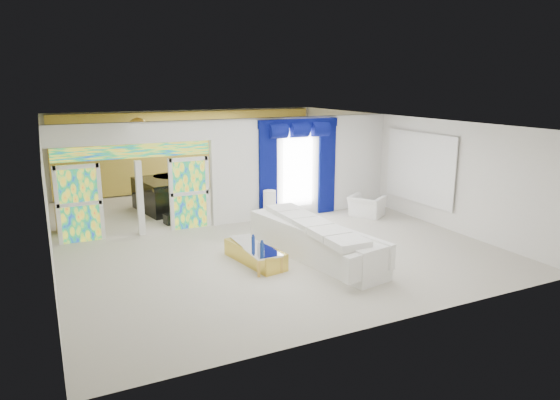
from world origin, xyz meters
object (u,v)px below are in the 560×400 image
white_sofa (314,242)px  coffee_table (255,254)px  grand_piano (166,195)px  console_table (279,215)px  armchair (366,206)px

white_sofa → coffee_table: bearing=157.2°
white_sofa → grand_piano: (-2.06, 5.92, 0.12)m
white_sofa → grand_piano: 6.27m
console_table → grand_piano: (-2.69, 2.74, 0.32)m
coffee_table → console_table: 3.49m
console_table → armchair: 2.74m
console_table → grand_piano: size_ratio=0.55×
white_sofa → console_table: white_sofa is taller
white_sofa → armchair: size_ratio=4.19×
console_table → armchair: size_ratio=1.14×
armchair → console_table: bearing=43.5°
white_sofa → console_table: (0.62, 3.18, -0.20)m
coffee_table → armchair: (4.63, 2.23, 0.12)m
white_sofa → console_table: size_ratio=3.67×
coffee_table → armchair: 5.14m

